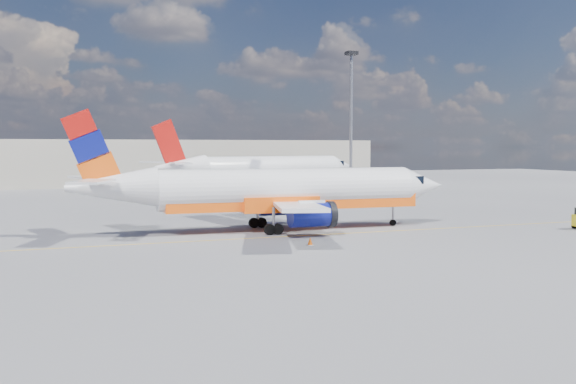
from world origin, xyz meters
name	(u,v)px	position (x,y,z in m)	size (l,w,h in m)	color
ground	(318,241)	(0.00, 0.00, 0.00)	(240.00, 240.00, 0.00)	#5E5D62
taxi_line	(302,236)	(0.00, 3.00, 0.01)	(70.00, 0.15, 0.01)	yellow
terminal_main	(182,162)	(5.00, 75.00, 4.00)	(70.00, 14.00, 8.00)	beige
main_jet	(276,191)	(-0.88, 6.46, 3.20)	(31.65, 25.02, 9.59)	white
second_jet	(266,170)	(11.47, 45.75, 3.46)	(34.32, 26.16, 10.38)	white
traffic_cone	(310,241)	(-1.25, -1.62, 0.28)	(0.40, 0.40, 0.57)	white
floodlight_mast	(351,110)	(20.15, 35.92, 11.65)	(1.42, 1.42, 19.43)	#92929A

